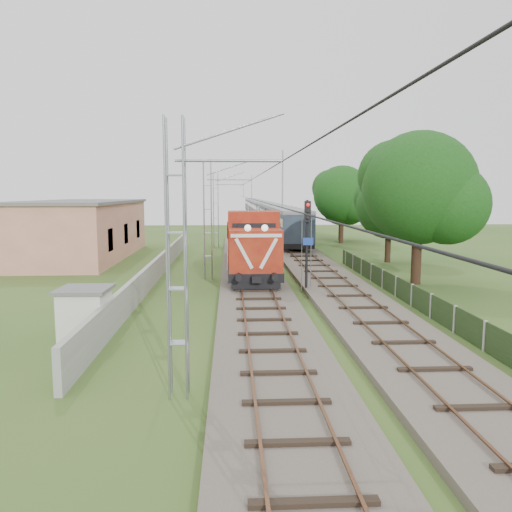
{
  "coord_description": "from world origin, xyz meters",
  "views": [
    {
      "loc": [
        -1.49,
        -22.1,
        5.92
      ],
      "look_at": [
        0.04,
        7.13,
        2.2
      ],
      "focal_mm": 35.0,
      "sensor_mm": 36.0,
      "label": 1
    }
  ],
  "objects": [
    {
      "name": "tree_b",
      "position": [
        12.09,
        19.67,
        4.76
      ],
      "size": [
        5.89,
        5.61,
        7.64
      ],
      "color": "#3D2619",
      "rests_on": "ground"
    },
    {
      "name": "tree_d",
      "position": [
        12.6,
        40.45,
        4.35
      ],
      "size": [
        5.38,
        5.13,
        6.98
      ],
      "color": "#3D2619",
      "rests_on": "ground"
    },
    {
      "name": "catenary",
      "position": [
        -2.95,
        12.0,
        4.05
      ],
      "size": [
        3.31,
        70.0,
        8.0
      ],
      "color": "gray",
      "rests_on": "ground"
    },
    {
      "name": "track_side",
      "position": [
        5.0,
        20.0,
        0.18
      ],
      "size": [
        4.2,
        80.0,
        0.45
      ],
      "color": "#6B6054",
      "rests_on": "ground"
    },
    {
      "name": "relay_hut",
      "position": [
        -7.4,
        -1.95,
        1.06
      ],
      "size": [
        2.11,
        2.11,
        2.1
      ],
      "color": "silver",
      "rests_on": "ground"
    },
    {
      "name": "ground",
      "position": [
        0.0,
        0.0,
        0.0
      ],
      "size": [
        140.0,
        140.0,
        0.0
      ],
      "primitive_type": "plane",
      "color": "#324F1D",
      "rests_on": "ground"
    },
    {
      "name": "tree_c",
      "position": [
        11.71,
        35.99,
        5.67
      ],
      "size": [
        7.01,
        6.68,
        9.09
      ],
      "color": "#3D2619",
      "rests_on": "ground"
    },
    {
      "name": "station_building",
      "position": [
        -15.0,
        24.0,
        2.63
      ],
      "size": [
        8.4,
        20.4,
        5.22
      ],
      "color": "tan",
      "rests_on": "ground"
    },
    {
      "name": "coach_rake",
      "position": [
        5.0,
        81.71,
        2.55
      ],
      "size": [
        3.08,
        115.24,
        3.56
      ],
      "color": "black",
      "rests_on": "ground"
    },
    {
      "name": "fence",
      "position": [
        8.0,
        3.0,
        0.6
      ],
      "size": [
        0.12,
        32.0,
        1.2
      ],
      "color": "black",
      "rests_on": "ground"
    },
    {
      "name": "tree_a",
      "position": [
        10.7,
        9.43,
        6.14
      ],
      "size": [
        7.59,
        7.23,
        9.84
      ],
      "color": "#3D2619",
      "rests_on": "ground"
    },
    {
      "name": "signal_post",
      "position": [
        3.03,
        6.85,
        3.78
      ],
      "size": [
        0.61,
        0.47,
        5.5
      ],
      "color": "black",
      "rests_on": "ground"
    },
    {
      "name": "track_main",
      "position": [
        0.0,
        7.0,
        0.18
      ],
      "size": [
        4.2,
        70.0,
        0.45
      ],
      "color": "#6B6054",
      "rests_on": "ground"
    },
    {
      "name": "locomotive",
      "position": [
        0.0,
        14.98,
        2.37
      ],
      "size": [
        3.22,
        18.39,
        4.67
      ],
      "color": "black",
      "rests_on": "ground"
    },
    {
      "name": "boundary_wall",
      "position": [
        -6.5,
        12.0,
        0.75
      ],
      "size": [
        0.25,
        40.0,
        1.5
      ],
      "primitive_type": "cube",
      "color": "#9E9E99",
      "rests_on": "ground"
    }
  ]
}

